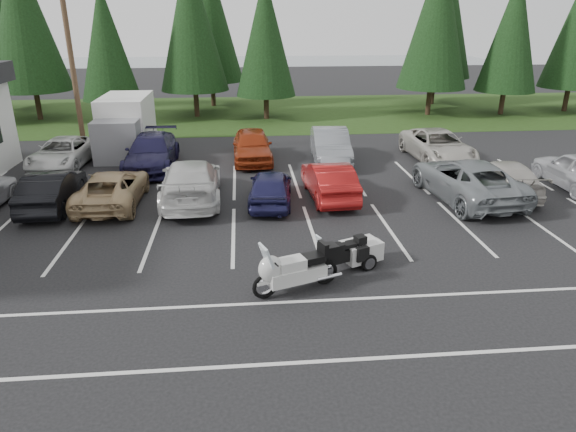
# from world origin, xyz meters

# --- Properties ---
(ground) EXTENTS (120.00, 120.00, 0.00)m
(ground) POSITION_xyz_m (0.00, 0.00, 0.00)
(ground) COLOR black
(ground) RESTS_ON ground
(grass_strip) EXTENTS (80.00, 16.00, 0.01)m
(grass_strip) POSITION_xyz_m (0.00, 24.00, 0.01)
(grass_strip) COLOR #1F3310
(grass_strip) RESTS_ON ground
(lake_water) EXTENTS (70.00, 50.00, 0.02)m
(lake_water) POSITION_xyz_m (4.00, 55.00, 0.00)
(lake_water) COLOR slate
(lake_water) RESTS_ON ground
(utility_pole) EXTENTS (1.60, 0.26, 9.00)m
(utility_pole) POSITION_xyz_m (-10.00, 12.00, 4.70)
(utility_pole) COLOR #473321
(utility_pole) RESTS_ON ground
(box_truck) EXTENTS (2.40, 5.60, 2.90)m
(box_truck) POSITION_xyz_m (-8.00, 12.50, 1.45)
(box_truck) COLOR silver
(box_truck) RESTS_ON ground
(stall_markings) EXTENTS (32.00, 16.00, 0.01)m
(stall_markings) POSITION_xyz_m (0.00, 2.00, 0.00)
(stall_markings) COLOR silver
(stall_markings) RESTS_ON ground
(conifer_2) EXTENTS (5.10, 5.10, 11.89)m
(conifer_2) POSITION_xyz_m (-16.00, 22.80, 6.95)
(conifer_2) COLOR #332316
(conifer_2) RESTS_ON ground
(conifer_3) EXTENTS (3.87, 3.87, 9.02)m
(conifer_3) POSITION_xyz_m (-10.50, 21.40, 5.27)
(conifer_3) COLOR #332316
(conifer_3) RESTS_ON ground
(conifer_4) EXTENTS (4.80, 4.80, 11.17)m
(conifer_4) POSITION_xyz_m (-5.00, 22.90, 6.53)
(conifer_4) COLOR #332316
(conifer_4) RESTS_ON ground
(conifer_5) EXTENTS (4.14, 4.14, 9.63)m
(conifer_5) POSITION_xyz_m (0.00, 21.60, 5.63)
(conifer_5) COLOR #332316
(conifer_5) RESTS_ON ground
(conifer_6) EXTENTS (4.93, 4.93, 11.48)m
(conifer_6) POSITION_xyz_m (12.00, 22.10, 6.71)
(conifer_6) COLOR #332316
(conifer_6) RESTS_ON ground
(conifer_7) EXTENTS (4.27, 4.27, 9.94)m
(conifer_7) POSITION_xyz_m (17.50, 21.80, 5.81)
(conifer_7) COLOR #332316
(conifer_7) RESTS_ON ground
(conifer_back_b) EXTENTS (4.97, 4.97, 11.58)m
(conifer_back_b) POSITION_xyz_m (-4.00, 27.50, 6.77)
(conifer_back_b) COLOR #332316
(conifer_back_b) RESTS_ON ground
(conifer_back_c) EXTENTS (5.50, 5.50, 12.81)m
(conifer_back_c) POSITION_xyz_m (14.00, 26.80, 7.49)
(conifer_back_c) COLOR #332316
(conifer_back_c) RESTS_ON ground
(car_near_1) EXTENTS (1.71, 4.48, 1.46)m
(car_near_1) POSITION_xyz_m (-9.10, 4.30, 0.73)
(car_near_1) COLOR black
(car_near_1) RESTS_ON ground
(car_near_2) EXTENTS (2.26, 4.87, 1.35)m
(car_near_2) POSITION_xyz_m (-6.90, 4.45, 0.68)
(car_near_2) COLOR tan
(car_near_2) RESTS_ON ground
(car_near_3) EXTENTS (2.51, 5.73, 1.64)m
(car_near_3) POSITION_xyz_m (-3.87, 4.65, 0.82)
(car_near_3) COLOR silver
(car_near_3) RESTS_ON ground
(car_near_4) EXTENTS (2.02, 4.18, 1.38)m
(car_near_4) POSITION_xyz_m (-0.75, 3.99, 0.69)
(car_near_4) COLOR #1D1C47
(car_near_4) RESTS_ON ground
(car_near_5) EXTENTS (1.80, 4.56, 1.48)m
(car_near_5) POSITION_xyz_m (1.64, 4.48, 0.74)
(car_near_5) COLOR maroon
(car_near_5) RESTS_ON ground
(car_near_6) EXTENTS (3.30, 6.12, 1.63)m
(car_near_6) POSITION_xyz_m (7.10, 3.87, 0.82)
(car_near_6) COLOR gray
(car_near_6) RESTS_ON ground
(car_near_7) EXTENTS (2.41, 4.91, 1.38)m
(car_near_7) POSITION_xyz_m (8.95, 4.37, 0.69)
(car_near_7) COLOR #B7B1A7
(car_near_7) RESTS_ON ground
(car_far_0) EXTENTS (2.59, 5.06, 1.37)m
(car_far_0) POSITION_xyz_m (-10.51, 10.18, 0.68)
(car_far_0) COLOR silver
(car_far_0) RESTS_ON ground
(car_far_1) EXTENTS (2.24, 5.47, 1.59)m
(car_far_1) POSITION_xyz_m (-6.15, 9.53, 0.79)
(car_far_1) COLOR #191638
(car_far_1) RESTS_ON ground
(car_far_2) EXTENTS (1.99, 4.76, 1.61)m
(car_far_2) POSITION_xyz_m (-1.30, 10.37, 0.81)
(car_far_2) COLOR #963013
(car_far_2) RESTS_ON ground
(car_far_3) EXTENTS (2.06, 5.08, 1.64)m
(car_far_3) POSITION_xyz_m (2.61, 9.86, 0.82)
(car_far_3) COLOR slate
(car_far_3) RESTS_ON ground
(car_far_4) EXTENTS (2.74, 5.54, 1.51)m
(car_far_4) POSITION_xyz_m (8.09, 9.65, 0.75)
(car_far_4) COLOR #B8B3A9
(car_far_4) RESTS_ON ground
(touring_motorcycle) EXTENTS (2.91, 1.76, 1.54)m
(touring_motorcycle) POSITION_xyz_m (-0.48, -2.93, 0.77)
(touring_motorcycle) COLOR silver
(touring_motorcycle) RESTS_ON ground
(cargo_trailer) EXTENTS (1.86, 1.47, 0.75)m
(cargo_trailer) POSITION_xyz_m (1.61, -1.52, 0.38)
(cargo_trailer) COLOR silver
(cargo_trailer) RESTS_ON ground
(adventure_motorcycle) EXTENTS (2.25, 1.47, 1.30)m
(adventure_motorcycle) POSITION_xyz_m (0.85, -1.95, 0.65)
(adventure_motorcycle) COLOR black
(adventure_motorcycle) RESTS_ON ground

